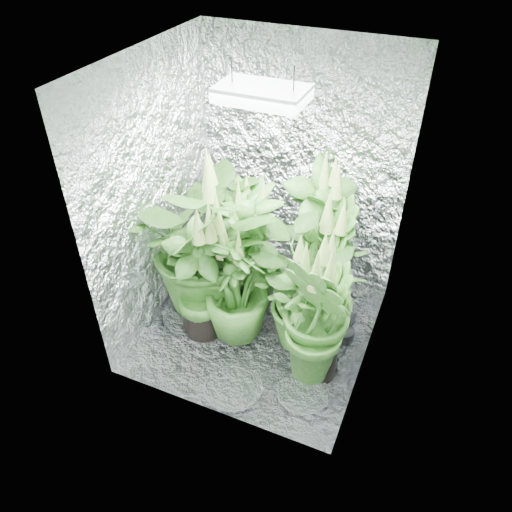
{
  "coord_description": "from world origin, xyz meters",
  "views": [
    {
      "loc": [
        1.04,
        -2.5,
        2.79
      ],
      "look_at": [
        -0.04,
        0.0,
        0.69
      ],
      "focal_mm": 35.0,
      "sensor_mm": 36.0,
      "label": 1
    }
  ],
  "objects_px": {
    "plant_a": "(208,241)",
    "plant_d": "(236,291)",
    "plant_f": "(200,275)",
    "circulation_fan": "(342,321)",
    "grow_lamp": "(262,94)",
    "plant_b": "(319,232)",
    "plant_e": "(309,295)",
    "plant_g": "(319,317)",
    "plant_c": "(324,262)",
    "plant_h": "(245,250)"
  },
  "relations": [
    {
      "from": "plant_b",
      "to": "plant_c",
      "type": "bearing_deg",
      "value": -63.14
    },
    {
      "from": "plant_a",
      "to": "plant_h",
      "type": "bearing_deg",
      "value": 29.4
    },
    {
      "from": "circulation_fan",
      "to": "plant_b",
      "type": "bearing_deg",
      "value": 137.43
    },
    {
      "from": "plant_f",
      "to": "plant_h",
      "type": "distance_m",
      "value": 0.44
    },
    {
      "from": "plant_a",
      "to": "plant_f",
      "type": "xyz_separation_m",
      "value": [
        0.07,
        -0.27,
        -0.09
      ]
    },
    {
      "from": "grow_lamp",
      "to": "plant_e",
      "type": "relative_size",
      "value": 0.46
    },
    {
      "from": "plant_e",
      "to": "plant_f",
      "type": "xyz_separation_m",
      "value": [
        -0.76,
        -0.17,
        0.06
      ]
    },
    {
      "from": "plant_g",
      "to": "circulation_fan",
      "type": "bearing_deg",
      "value": 77.66
    },
    {
      "from": "plant_f",
      "to": "plant_g",
      "type": "distance_m",
      "value": 0.9
    },
    {
      "from": "plant_a",
      "to": "plant_b",
      "type": "bearing_deg",
      "value": 37.25
    },
    {
      "from": "plant_a",
      "to": "plant_h",
      "type": "relative_size",
      "value": 1.16
    },
    {
      "from": "plant_c",
      "to": "plant_e",
      "type": "bearing_deg",
      "value": -87.74
    },
    {
      "from": "plant_e",
      "to": "grow_lamp",
      "type": "bearing_deg",
      "value": 179.64
    },
    {
      "from": "grow_lamp",
      "to": "plant_c",
      "type": "distance_m",
      "value": 1.44
    },
    {
      "from": "plant_f",
      "to": "plant_g",
      "type": "relative_size",
      "value": 1.04
    },
    {
      "from": "plant_c",
      "to": "plant_e",
      "type": "xyz_separation_m",
      "value": [
        0.02,
        -0.39,
        -0.0
      ]
    },
    {
      "from": "plant_a",
      "to": "plant_d",
      "type": "height_order",
      "value": "plant_a"
    },
    {
      "from": "plant_f",
      "to": "circulation_fan",
      "type": "distance_m",
      "value": 1.1
    },
    {
      "from": "plant_c",
      "to": "plant_f",
      "type": "bearing_deg",
      "value": -143.35
    },
    {
      "from": "grow_lamp",
      "to": "plant_g",
      "type": "height_order",
      "value": "grow_lamp"
    },
    {
      "from": "grow_lamp",
      "to": "plant_a",
      "type": "height_order",
      "value": "grow_lamp"
    },
    {
      "from": "plant_a",
      "to": "circulation_fan",
      "type": "relative_size",
      "value": 3.39
    },
    {
      "from": "plant_c",
      "to": "plant_g",
      "type": "distance_m",
      "value": 0.63
    },
    {
      "from": "grow_lamp",
      "to": "plant_f",
      "type": "xyz_separation_m",
      "value": [
        -0.4,
        -0.17,
        -1.29
      ]
    },
    {
      "from": "plant_e",
      "to": "plant_h",
      "type": "xyz_separation_m",
      "value": [
        -0.6,
        0.24,
        0.05
      ]
    },
    {
      "from": "plant_c",
      "to": "plant_h",
      "type": "relative_size",
      "value": 0.94
    },
    {
      "from": "plant_d",
      "to": "plant_f",
      "type": "height_order",
      "value": "plant_f"
    },
    {
      "from": "circulation_fan",
      "to": "plant_f",
      "type": "bearing_deg",
      "value": -151.05
    },
    {
      "from": "grow_lamp",
      "to": "plant_a",
      "type": "relative_size",
      "value": 0.38
    },
    {
      "from": "plant_g",
      "to": "plant_d",
      "type": "bearing_deg",
      "value": 170.02
    },
    {
      "from": "plant_b",
      "to": "plant_e",
      "type": "bearing_deg",
      "value": -77.69
    },
    {
      "from": "plant_c",
      "to": "plant_e",
      "type": "relative_size",
      "value": 0.97
    },
    {
      "from": "plant_e",
      "to": "circulation_fan",
      "type": "distance_m",
      "value": 0.41
    },
    {
      "from": "plant_b",
      "to": "plant_e",
      "type": "distance_m",
      "value": 0.65
    },
    {
      "from": "plant_g",
      "to": "plant_h",
      "type": "relative_size",
      "value": 0.99
    },
    {
      "from": "circulation_fan",
      "to": "plant_c",
      "type": "bearing_deg",
      "value": 145.74
    },
    {
      "from": "grow_lamp",
      "to": "plant_h",
      "type": "xyz_separation_m",
      "value": [
        -0.23,
        0.23,
        -1.3
      ]
    },
    {
      "from": "plant_b",
      "to": "plant_f",
      "type": "xyz_separation_m",
      "value": [
        -0.63,
        -0.8,
        -0.03
      ]
    },
    {
      "from": "grow_lamp",
      "to": "plant_g",
      "type": "relative_size",
      "value": 0.44
    },
    {
      "from": "plant_b",
      "to": "plant_e",
      "type": "relative_size",
      "value": 1.1
    },
    {
      "from": "plant_f",
      "to": "plant_g",
      "type": "xyz_separation_m",
      "value": [
        0.9,
        -0.05,
        -0.02
      ]
    },
    {
      "from": "plant_f",
      "to": "plant_h",
      "type": "height_order",
      "value": "plant_f"
    },
    {
      "from": "plant_c",
      "to": "plant_f",
      "type": "relative_size",
      "value": 0.91
    },
    {
      "from": "grow_lamp",
      "to": "plant_b",
      "type": "distance_m",
      "value": 1.43
    },
    {
      "from": "plant_b",
      "to": "plant_c",
      "type": "relative_size",
      "value": 1.13
    },
    {
      "from": "grow_lamp",
      "to": "plant_b",
      "type": "bearing_deg",
      "value": 70.07
    },
    {
      "from": "grow_lamp",
      "to": "plant_f",
      "type": "height_order",
      "value": "grow_lamp"
    },
    {
      "from": "plant_a",
      "to": "plant_h",
      "type": "height_order",
      "value": "plant_a"
    },
    {
      "from": "plant_b",
      "to": "plant_c",
      "type": "xyz_separation_m",
      "value": [
        0.12,
        -0.24,
        -0.08
      ]
    },
    {
      "from": "plant_c",
      "to": "circulation_fan",
      "type": "distance_m",
      "value": 0.45
    }
  ]
}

